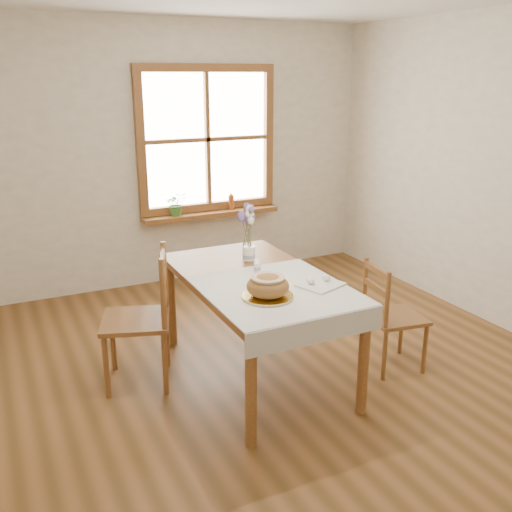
{
  "coord_description": "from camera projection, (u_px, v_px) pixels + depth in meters",
  "views": [
    {
      "loc": [
        -1.61,
        -3.02,
        2.08
      ],
      "look_at": [
        0.0,
        0.3,
        0.9
      ],
      "focal_mm": 40.0,
      "sensor_mm": 36.0,
      "label": 1
    }
  ],
  "objects": [
    {
      "name": "pepper_shaker",
      "position": [
        257.0,
        265.0,
        3.98
      ],
      "size": [
        0.05,
        0.05,
        0.09
      ],
      "primitive_type": "cylinder",
      "rotation": [
        0.0,
        0.0,
        -0.12
      ],
      "color": "white",
      "rests_on": "table_linen"
    },
    {
      "name": "chair_left",
      "position": [
        135.0,
        318.0,
        3.91
      ],
      "size": [
        0.59,
        0.58,
        0.97
      ],
      "primitive_type": null,
      "rotation": [
        0.0,
        0.0,
        -1.9
      ],
      "color": "brown",
      "rests_on": "ground"
    },
    {
      "name": "chair_right",
      "position": [
        395.0,
        315.0,
        4.14
      ],
      "size": [
        0.45,
        0.44,
        0.81
      ],
      "primitive_type": null,
      "rotation": [
        0.0,
        0.0,
        1.42
      ],
      "color": "brown",
      "rests_on": "ground"
    },
    {
      "name": "ground",
      "position": [
        275.0,
        393.0,
        3.89
      ],
      "size": [
        5.0,
        5.0,
        0.0
      ],
      "primitive_type": "plane",
      "color": "brown",
      "rests_on": "ground"
    },
    {
      "name": "amber_bottle",
      "position": [
        231.0,
        201.0,
        6.01
      ],
      "size": [
        0.08,
        0.08,
        0.17
      ],
      "primitive_type": "cylinder",
      "rotation": [
        0.0,
        0.0,
        -0.3
      ],
      "color": "#A8541F",
      "rests_on": "window_sill"
    },
    {
      "name": "potted_plant",
      "position": [
        176.0,
        206.0,
        5.76
      ],
      "size": [
        0.22,
        0.24,
        0.18
      ],
      "primitive_type": "imported",
      "rotation": [
        0.0,
        0.0,
        -0.05
      ],
      "color": "#3C772F",
      "rests_on": "window_sill"
    },
    {
      "name": "eggs",
      "position": [
        321.0,
        280.0,
        3.72
      ],
      "size": [
        0.26,
        0.25,
        0.05
      ],
      "primitive_type": null,
      "rotation": [
        0.0,
        0.0,
        0.34
      ],
      "color": "white",
      "rests_on": "egg_napkin"
    },
    {
      "name": "window_sill",
      "position": [
        211.0,
        214.0,
        5.95
      ],
      "size": [
        1.46,
        0.2,
        0.05
      ],
      "color": "brown",
      "rests_on": "ground"
    },
    {
      "name": "bread_loaf",
      "position": [
        268.0,
        284.0,
        3.5
      ],
      "size": [
        0.27,
        0.27,
        0.15
      ],
      "primitive_type": "ellipsoid",
      "color": "olive",
      "rests_on": "bread_plate"
    },
    {
      "name": "room_walls",
      "position": [
        278.0,
        140.0,
        3.37
      ],
      "size": [
        4.6,
        5.1,
        2.65
      ],
      "color": "white",
      "rests_on": "ground"
    },
    {
      "name": "window",
      "position": [
        207.0,
        139.0,
        5.78
      ],
      "size": [
        1.46,
        0.08,
        1.46
      ],
      "color": "brown",
      "rests_on": "ground"
    },
    {
      "name": "flower_vase",
      "position": [
        249.0,
        254.0,
        4.24
      ],
      "size": [
        0.12,
        0.12,
        0.11
      ],
      "primitive_type": "cylinder",
      "rotation": [
        0.0,
        0.0,
        0.3
      ],
      "color": "white",
      "rests_on": "dining_table"
    },
    {
      "name": "table_linen",
      "position": [
        277.0,
        290.0,
        3.66
      ],
      "size": [
        0.91,
        0.99,
        0.01
      ],
      "primitive_type": "cube",
      "color": "silver",
      "rests_on": "dining_table"
    },
    {
      "name": "lavender_bouquet",
      "position": [
        249.0,
        227.0,
        4.17
      ],
      "size": [
        0.17,
        0.17,
        0.32
      ],
      "primitive_type": null,
      "color": "#645292",
      "rests_on": "flower_vase"
    },
    {
      "name": "egg_napkin",
      "position": [
        321.0,
        285.0,
        3.73
      ],
      "size": [
        0.33,
        0.31,
        0.01
      ],
      "primitive_type": "cube",
      "rotation": [
        0.0,
        0.0,
        0.34
      ],
      "color": "silver",
      "rests_on": "table_linen"
    },
    {
      "name": "dining_table",
      "position": [
        256.0,
        288.0,
        3.95
      ],
      "size": [
        0.9,
        1.6,
        0.75
      ],
      "color": "brown",
      "rests_on": "ground"
    },
    {
      "name": "bread_plate",
      "position": [
        268.0,
        296.0,
        3.52
      ],
      "size": [
        0.34,
        0.34,
        0.02
      ],
      "primitive_type": "cylinder",
      "rotation": [
        0.0,
        0.0,
        -0.11
      ],
      "color": "white",
      "rests_on": "table_linen"
    },
    {
      "name": "salt_shaker",
      "position": [
        257.0,
        268.0,
        3.95
      ],
      "size": [
        0.05,
        0.05,
        0.08
      ],
      "primitive_type": "cylinder",
      "rotation": [
        0.0,
        0.0,
        -0.31
      ],
      "color": "white",
      "rests_on": "table_linen"
    }
  ]
}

